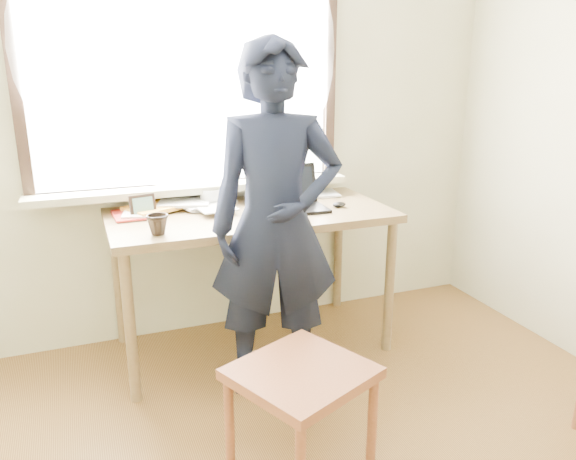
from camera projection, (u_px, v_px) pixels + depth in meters
name	position (u px, v px, depth m)	size (l,w,h in m)	color
room_shell	(371.00, 62.00, 1.60)	(3.52, 4.02, 2.61)	beige
desk	(250.00, 226.00, 3.16)	(1.55, 0.78, 0.83)	brown
laptop	(292.00, 199.00, 3.17)	(0.36, 0.29, 0.24)	black
mug_white	(211.00, 197.00, 3.24)	(0.13, 0.13, 0.10)	white
mug_dark	(158.00, 225.00, 2.70)	(0.11, 0.11, 0.10)	black
mouse	(339.00, 205.00, 3.21)	(0.08, 0.06, 0.03)	black
desk_clutter	(179.00, 204.00, 3.19)	(0.79, 0.50, 0.05)	white
book_a	(178.00, 207.00, 3.17)	(0.22, 0.30, 0.03)	white
book_b	(312.00, 194.00, 3.50)	(0.16, 0.22, 0.02)	white
picture_frame	(143.00, 207.00, 3.01)	(0.14, 0.04, 0.11)	black
work_chair	(301.00, 386.00, 2.20)	(0.63, 0.62, 0.49)	brown
person	(276.00, 225.00, 2.72)	(0.64, 0.42, 1.75)	black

